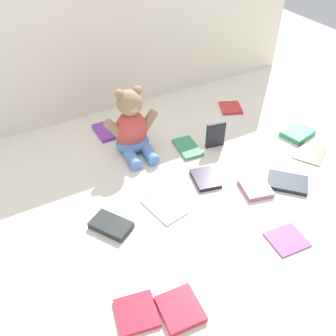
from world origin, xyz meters
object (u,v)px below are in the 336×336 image
object	(u,v)px
book_case_4	(310,153)
book_case_5	(216,135)
book_case_3	(111,225)
book_case_8	(298,133)
book_case_13	(287,239)
book_case_1	(187,148)
book_case_6	(180,309)
teddy_bear	(132,129)
book_case_12	(205,179)
book_case_2	(288,183)
book_case_7	(231,108)
book_case_9	(106,131)
book_case_10	(137,313)
book_case_11	(256,188)
book_case_0	(164,207)

from	to	relation	value
book_case_4	book_case_5	size ratio (longest dim) A/B	1.11
book_case_3	book_case_4	bearing A→B (deg)	-33.93
book_case_8	book_case_13	world-z (taller)	book_case_8
book_case_1	book_case_6	bearing A→B (deg)	63.60
teddy_bear	book_case_12	distance (m)	0.31
book_case_2	book_case_7	world-z (taller)	book_case_2
book_case_6	book_case_12	xyz separation A→B (m)	(0.31, 0.36, -0.00)
book_case_4	book_case_9	size ratio (longest dim) A/B	0.92
book_case_5	book_case_9	size ratio (longest dim) A/B	0.83
teddy_bear	book_case_4	bearing A→B (deg)	-27.22
book_case_5	book_case_10	distance (m)	0.70
book_case_1	book_case_12	bearing A→B (deg)	84.44
book_case_10	book_case_1	bearing A→B (deg)	-120.09
book_case_5	book_case_11	size ratio (longest dim) A/B	1.05
teddy_bear	book_case_5	size ratio (longest dim) A/B	2.39
book_case_1	book_case_6	distance (m)	0.63
teddy_bear	book_case_8	distance (m)	0.63
book_case_4	teddy_bear	bearing A→B (deg)	-152.23
book_case_4	book_case_10	world-z (taller)	book_case_10
book_case_3	book_case_13	distance (m)	0.50
book_case_12	book_case_3	bearing A→B (deg)	19.36
book_case_9	book_case_11	xyz separation A→B (m)	(0.30, -0.53, 0.00)
book_case_6	book_case_8	bearing A→B (deg)	32.87
book_case_1	book_case_3	bearing A→B (deg)	35.51
book_case_4	book_case_6	xyz separation A→B (m)	(-0.71, -0.29, 0.00)
book_case_11	book_case_10	bearing A→B (deg)	-144.63
book_case_1	book_case_13	size ratio (longest dim) A/B	1.26
book_case_1	book_case_3	distance (m)	0.44
teddy_bear	book_case_11	bearing A→B (deg)	-52.59
book_case_7	book_case_9	size ratio (longest dim) A/B	0.78
book_case_3	book_case_7	world-z (taller)	book_case_3
book_case_3	book_case_11	size ratio (longest dim) A/B	1.21
book_case_2	book_case_7	size ratio (longest dim) A/B	1.31
book_case_2	book_case_11	world-z (taller)	book_case_11
book_case_5	book_case_9	xyz separation A→B (m)	(-0.31, 0.28, -0.04)
book_case_3	book_case_6	size ratio (longest dim) A/B	1.15
teddy_bear	book_case_12	world-z (taller)	teddy_bear
book_case_9	book_case_4	bearing A→B (deg)	-39.03
book_case_9	book_case_11	world-z (taller)	book_case_11
book_case_13	book_case_0	bearing A→B (deg)	136.18
book_case_6	book_case_2	bearing A→B (deg)	26.57
book_case_0	book_case_2	world-z (taller)	book_case_2
book_case_6	book_case_1	bearing A→B (deg)	61.95
book_case_5	book_case_7	world-z (taller)	book_case_5
teddy_bear	book_case_7	xyz separation A→B (m)	(0.48, 0.06, -0.08)
book_case_6	book_case_0	bearing A→B (deg)	72.65
book_case_9	book_case_7	bearing A→B (deg)	-9.44
book_case_9	book_case_12	world-z (taller)	same
book_case_2	book_case_5	size ratio (longest dim) A/B	1.24
book_case_2	book_case_7	bearing A→B (deg)	31.44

